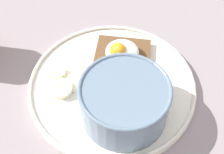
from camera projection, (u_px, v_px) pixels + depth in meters
ground_plane at (112, 91)px, 53.32cm from camera, size 120.00×120.00×2.00cm
plate at (112, 85)px, 51.90cm from camera, size 27.79×27.79×1.60cm
oatmeal_bowl at (124, 102)px, 45.61cm from camera, size 13.35×13.35×6.86cm
toast_slice at (122, 58)px, 54.40cm from camera, size 10.19×10.19×1.17cm
poached_egg at (121, 52)px, 52.85cm from camera, size 6.28×7.33×3.46cm
banana_slice_front at (81, 69)px, 53.09cm from camera, size 3.32×3.23×1.32cm
banana_slice_left at (76, 83)px, 51.40cm from camera, size 4.56×4.57×0.99cm
banana_slice_back at (58, 75)px, 52.26cm from camera, size 3.04×2.96×1.27cm
banana_slice_right at (62, 89)px, 50.13cm from camera, size 3.91×4.07×1.97cm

